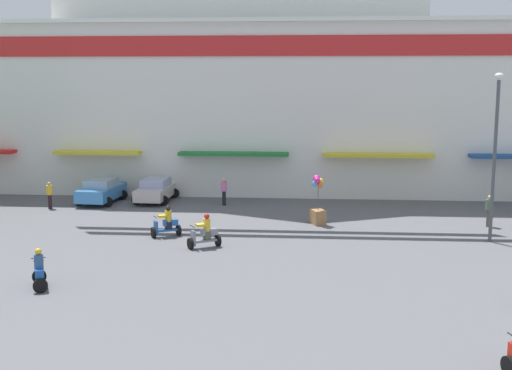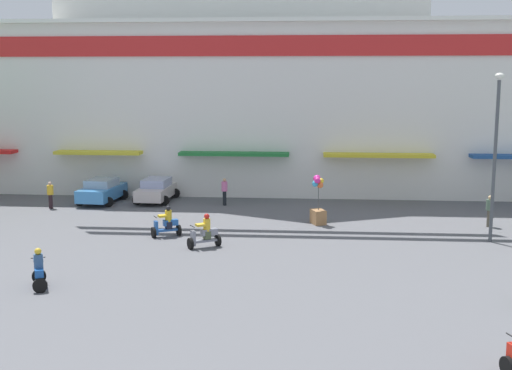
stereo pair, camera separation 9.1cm
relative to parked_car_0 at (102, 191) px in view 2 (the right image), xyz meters
name	(u,v)px [view 2 (the right image)]	position (x,y,z in m)	size (l,w,h in m)	color
ground_plane	(186,277)	(7.97, -14.63, -0.75)	(128.00, 128.00, 0.00)	#5C5D61
colonial_building	(245,57)	(7.97, 8.60, 8.24)	(43.47, 17.14, 21.52)	white
parked_car_0	(102,191)	(0.00, 0.00, 0.00)	(2.61, 4.11, 1.47)	#3F87CC
parked_car_1	(157,190)	(3.22, 0.72, -0.02)	(2.43, 4.20, 1.43)	beige
scooter_rider_2	(205,234)	(7.99, -10.20, -0.11)	(1.53, 1.21, 1.55)	black
scooter_rider_6	(167,224)	(5.82, -8.27, -0.14)	(1.47, 1.12, 1.51)	black
scooter_rider_7	(39,272)	(2.90, -16.42, -0.14)	(1.03, 1.45, 1.52)	black
pedestrian_0	(490,209)	(21.86, -4.83, 0.17)	(0.49, 0.49, 1.64)	#504A3D
pedestrian_1	(50,193)	(-2.44, -2.02, 0.14)	(0.44, 0.44, 1.59)	black
pedestrian_2	(224,190)	(7.57, -0.19, 0.18)	(0.48, 0.48, 1.64)	black
streetlamp_near	(495,146)	(21.09, -8.03, 3.73)	(0.40, 0.40, 7.79)	#474C51
balloon_vendor_cart	(318,203)	(13.11, -4.89, 0.35)	(0.89, 1.06, 2.59)	#A37347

